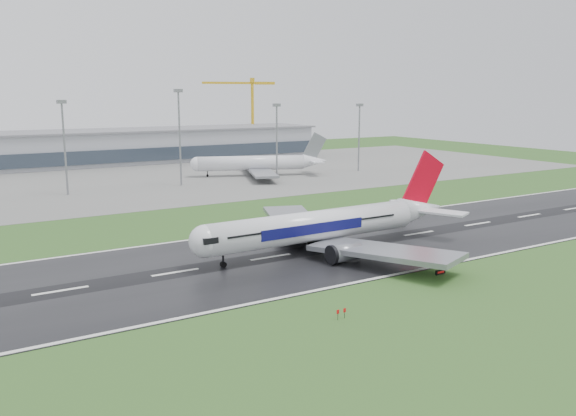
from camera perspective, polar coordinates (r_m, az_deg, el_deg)
ground at (r=118.60m, az=-1.69°, el=-4.79°), size 520.00×520.00×0.00m
runway at (r=118.59m, az=-1.69°, el=-4.77°), size 400.00×45.00×0.10m
apron at (r=233.57m, az=-17.01°, el=2.51°), size 400.00×130.00×0.08m
terminal at (r=290.98m, az=-20.05°, el=5.36°), size 240.00×36.00×15.00m
main_airliner at (r=122.69m, az=4.21°, el=0.22°), size 64.01×61.06×18.62m
parked_airliner at (r=237.72m, az=-3.03°, el=5.11°), size 70.83×68.59×16.42m
tower_crane at (r=338.73m, az=-3.44°, el=8.93°), size 41.69×9.42×41.61m
runway_sign at (r=110.59m, az=14.49°, el=-6.03°), size 2.31×0.34×1.04m
floodmast_2 at (r=203.59m, az=-20.73°, el=5.26°), size 0.64×0.64×29.29m
floodmast_3 at (r=214.00m, az=-10.39°, el=6.50°), size 0.64×0.64×32.87m
floodmast_4 at (r=231.30m, az=-1.09°, el=6.33°), size 0.64×0.64×27.59m
floodmast_5 at (r=253.90m, az=6.86°, el=6.63°), size 0.64×0.64×27.29m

